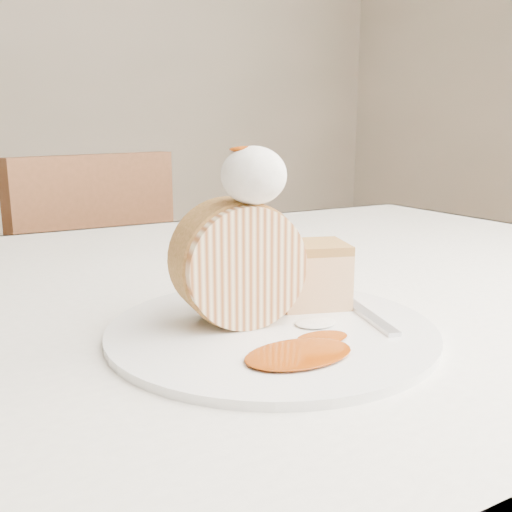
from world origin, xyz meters
TOP-DOWN VIEW (x-y plane):
  - table at (0.00, 0.20)m, footprint 1.40×0.90m
  - chair_far at (0.00, 0.95)m, footprint 0.54×0.54m
  - plate at (-0.02, 0.01)m, footprint 0.36×0.36m
  - roulade_slice at (-0.04, 0.04)m, footprint 0.11×0.07m
  - cake_chunk at (0.05, 0.05)m, footprint 0.08×0.08m
  - whipped_cream at (-0.03, 0.02)m, footprint 0.06×0.06m
  - caramel_drizzle at (-0.03, 0.03)m, footprint 0.03×0.02m
  - caramel_pool at (-0.03, -0.06)m, footprint 0.10×0.08m
  - fork at (0.08, -0.00)m, footprint 0.07×0.17m

SIDE VIEW (x-z plane):
  - chair_far at x=0.00m, z-range 0.06..0.94m
  - table at x=0.00m, z-range 0.29..1.04m
  - plate at x=-0.02m, z-range 0.75..0.76m
  - fork at x=0.08m, z-range 0.76..0.76m
  - caramel_pool at x=-0.03m, z-range 0.76..0.76m
  - cake_chunk at x=0.05m, z-range 0.76..0.81m
  - roulade_slice at x=-0.04m, z-range 0.76..0.86m
  - whipped_cream at x=-0.03m, z-range 0.86..0.91m
  - caramel_drizzle at x=-0.03m, z-range 0.91..0.92m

